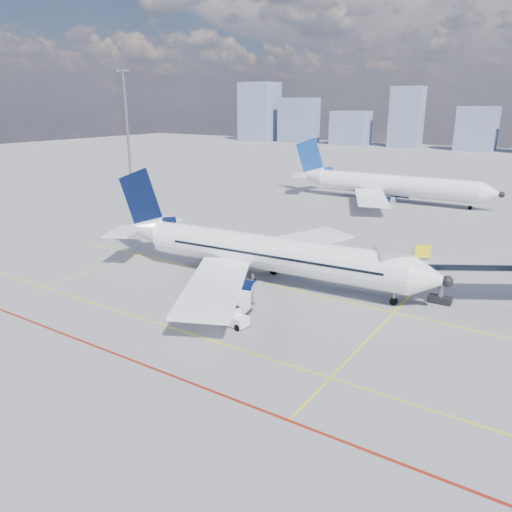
{
  "coord_description": "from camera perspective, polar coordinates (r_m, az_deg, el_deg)",
  "views": [
    {
      "loc": [
        26.91,
        -35.39,
        18.94
      ],
      "look_at": [
        0.27,
        5.17,
        4.0
      ],
      "focal_mm": 35.0,
      "sensor_mm": 36.0,
      "label": 1
    }
  ],
  "objects": [
    {
      "name": "belt_loader",
      "position": [
        55.2,
        -4.91,
        -2.35
      ],
      "size": [
        5.77,
        1.63,
        2.35
      ],
      "rotation": [
        0.0,
        0.0,
        -0.02
      ],
      "color": "black",
      "rests_on": "ground"
    },
    {
      "name": "second_aircraft",
      "position": [
        103.86,
        14.74,
        7.85
      ],
      "size": [
        42.22,
        36.8,
        12.3
      ],
      "rotation": [
        0.0,
        0.0,
        0.01
      ],
      "color": "white",
      "rests_on": "ground"
    },
    {
      "name": "ramp_worker",
      "position": [
        45.07,
        -2.09,
        -6.61
      ],
      "size": [
        0.68,
        0.71,
        1.64
      ],
      "primitive_type": "imported",
      "rotation": [
        0.0,
        0.0,
        0.88
      ],
      "color": "yellow",
      "rests_on": "ground"
    },
    {
      "name": "main_aircraft",
      "position": [
        54.85,
        0.24,
        0.46
      ],
      "size": [
        40.02,
        34.84,
        11.68
      ],
      "rotation": [
        0.0,
        0.0,
        0.07
      ],
      "color": "white",
      "rests_on": "ground"
    },
    {
      "name": "baggage_tug",
      "position": [
        44.45,
        -2.55,
        -6.99
      ],
      "size": [
        2.59,
        1.78,
        1.68
      ],
      "rotation": [
        0.0,
        0.0,
        -0.15
      ],
      "color": "white",
      "rests_on": "ground"
    },
    {
      "name": "ground",
      "position": [
        48.32,
        -3.65,
        -6.0
      ],
      "size": [
        420.0,
        420.0,
        0.0
      ],
      "primitive_type": "plane",
      "color": "slate",
      "rests_on": "ground"
    },
    {
      "name": "floodlight_mast_nw",
      "position": [
        111.45,
        -14.49,
        13.84
      ],
      "size": [
        3.2,
        0.61,
        25.45
      ],
      "color": "slate",
      "rests_on": "ground"
    },
    {
      "name": "cargo_dolly",
      "position": [
        46.86,
        -3.05,
        -5.17
      ],
      "size": [
        4.21,
        2.44,
        2.17
      ],
      "rotation": [
        0.0,
        0.0,
        0.18
      ],
      "color": "black",
      "rests_on": "ground"
    },
    {
      "name": "apron_markings",
      "position": [
        45.88,
        -7.19,
        -7.41
      ],
      "size": [
        90.0,
        35.12,
        0.01
      ],
      "color": "yellow",
      "rests_on": "ground"
    }
  ]
}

